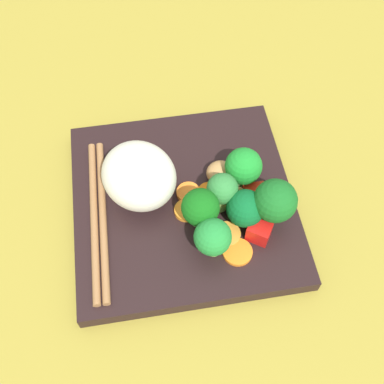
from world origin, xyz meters
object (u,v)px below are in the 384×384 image
object	(u,v)px
rice_mound	(139,176)
chopstick_pair	(98,217)
broccoli_floret_2	(243,167)
square_plate	(183,203)
carrot_slice_3	(208,191)

from	to	relation	value
rice_mound	chopstick_pair	bearing A→B (deg)	-65.96
rice_mound	broccoli_floret_2	distance (cm)	11.50
broccoli_floret_2	rice_mound	bearing A→B (deg)	-93.07
rice_mound	square_plate	bearing A→B (deg)	71.65
broccoli_floret_2	chopstick_pair	xyz separation A→B (cm)	(1.66, -16.57, -2.60)
rice_mound	broccoli_floret_2	bearing A→B (deg)	86.93
broccoli_floret_2	carrot_slice_3	distance (cm)	4.86
square_plate	carrot_slice_3	bearing A→B (deg)	95.08
square_plate	broccoli_floret_2	size ratio (longest dim) A/B	4.57
carrot_slice_3	broccoli_floret_2	bearing A→B (deg)	98.74
square_plate	chopstick_pair	xyz separation A→B (cm)	(0.78, -9.60, 1.32)
square_plate	chopstick_pair	bearing A→B (deg)	-85.35
square_plate	carrot_slice_3	size ratio (longest dim) A/B	9.67
square_plate	broccoli_floret_2	distance (cm)	8.04
rice_mound	broccoli_floret_2	xyz separation A→B (cm)	(0.61, 11.47, -0.62)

